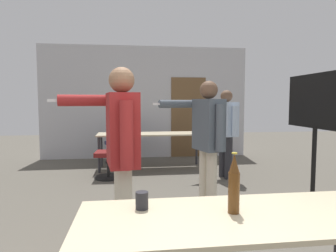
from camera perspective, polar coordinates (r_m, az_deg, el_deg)
name	(u,v)px	position (r m, az deg, el deg)	size (l,w,h in m)	color
back_wall	(147,103)	(7.68, -4.03, 4.42)	(5.22, 0.12, 2.82)	#BCBCC1
conference_table_near	(238,226)	(1.93, 13.14, -18.11)	(1.91, 0.73, 0.76)	#C6B793
conference_table_far	(151,136)	(6.40, -3.29, -1.99)	(2.25, 0.67, 0.76)	#C6B793
tv_screen	(316,120)	(4.48, 26.28, 1.00)	(0.44, 1.29, 1.81)	black
person_left_plaid	(207,134)	(3.80, 7.49, -1.58)	(0.87, 0.62, 1.69)	beige
person_near_casual	(225,126)	(5.66, 10.88, 0.03)	(0.87, 0.65, 1.64)	#28282D
person_right_polo	(121,144)	(2.78, -8.98, -3.33)	(0.86, 0.68, 1.74)	beige
office_chair_far_left	(120,144)	(7.19, -9.21, -3.46)	(0.63, 0.58, 0.91)	black
office_chair_far_right	(112,155)	(5.71, -10.58, -5.48)	(0.56, 0.52, 0.93)	black
beer_bottle	(234,185)	(1.87, 12.46, -10.86)	(0.07, 0.07, 0.37)	#563314
drink_cup	(142,200)	(1.94, -4.99, -13.95)	(0.08, 0.08, 0.11)	#232328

